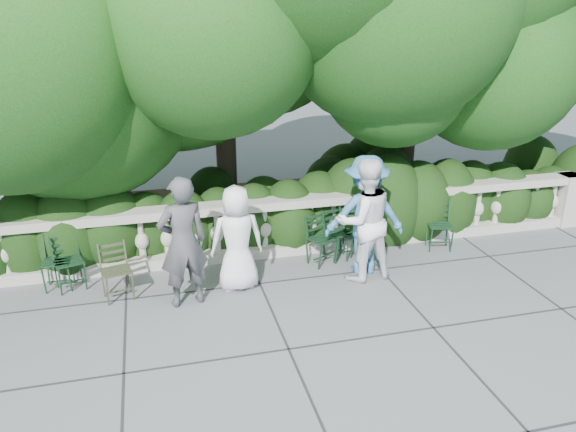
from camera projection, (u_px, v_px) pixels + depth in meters
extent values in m
plane|color=#53555B|center=(305.00, 305.00, 8.05)|extent=(90.00, 90.00, 0.00)
cube|color=#9E998E|center=(277.00, 249.00, 9.65)|extent=(12.00, 0.32, 0.18)
cube|color=#9E998E|center=(276.00, 203.00, 9.35)|extent=(12.00, 0.36, 0.14)
cube|color=#9E998E|center=(567.00, 199.00, 10.83)|extent=(0.44, 0.44, 1.00)
cylinder|color=#3F3023|center=(30.00, 167.00, 9.71)|extent=(0.40, 0.40, 2.80)
ellipsoid|color=black|center=(0.00, 29.00, 8.49)|extent=(5.28, 5.28, 3.96)
cylinder|color=#3F3023|center=(225.00, 131.00, 10.94)|extent=(0.40, 0.40, 3.40)
cylinder|color=#3F3023|center=(405.00, 139.00, 11.19)|extent=(0.40, 0.40, 3.00)
ellipsoid|color=black|center=(427.00, 11.00, 9.90)|extent=(5.52, 5.52, 4.14)
cylinder|color=#3F3023|center=(519.00, 135.00, 12.40)|extent=(0.40, 0.40, 2.60)
ellipsoid|color=black|center=(547.00, 37.00, 11.28)|extent=(4.80, 4.80, 3.60)
imported|color=white|center=(237.00, 238.00, 8.27)|extent=(0.80, 0.53, 1.62)
imported|color=#403F45|center=(183.00, 242.00, 7.78)|extent=(0.78, 0.59, 1.91)
imported|color=white|center=(364.00, 220.00, 8.53)|extent=(1.03, 0.85, 1.93)
imported|color=teal|center=(365.00, 215.00, 8.75)|extent=(1.34, 0.91, 1.92)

